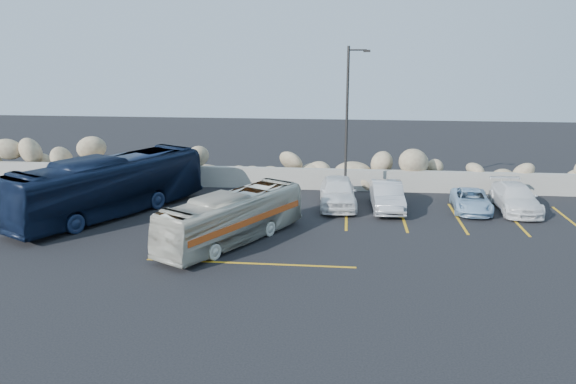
# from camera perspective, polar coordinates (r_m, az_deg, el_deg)

# --- Properties ---
(ground) EXTENTS (90.00, 90.00, 0.00)m
(ground) POSITION_cam_1_polar(r_m,az_deg,el_deg) (21.06, -1.29, -7.58)
(ground) COLOR black
(ground) RESTS_ON ground
(seawall) EXTENTS (60.00, 0.40, 1.20)m
(seawall) POSITION_cam_1_polar(r_m,az_deg,el_deg) (32.30, 1.40, 1.37)
(seawall) COLOR gray
(seawall) RESTS_ON ground
(riprap_pile) EXTENTS (54.00, 2.80, 2.60)m
(riprap_pile) POSITION_cam_1_polar(r_m,az_deg,el_deg) (33.32, 1.57, 3.00)
(riprap_pile) COLOR #988064
(riprap_pile) RESTS_ON ground
(parking_lines) EXTENTS (18.16, 9.36, 0.01)m
(parking_lines) POSITION_cam_1_polar(r_m,az_deg,el_deg) (26.24, 10.41, -3.31)
(parking_lines) COLOR gold
(parking_lines) RESTS_ON ground
(lamppost) EXTENTS (1.14, 0.18, 8.00)m
(lamppost) POSITION_cam_1_polar(r_m,az_deg,el_deg) (29.09, 6.10, 7.24)
(lamppost) COLOR #2B2826
(lamppost) RESTS_ON ground
(vintage_bus) EXTENTS (5.32, 7.50, 2.12)m
(vintage_bus) POSITION_cam_1_polar(r_m,az_deg,el_deg) (23.43, -5.65, -2.60)
(vintage_bus) COLOR beige
(vintage_bus) RESTS_ON ground
(tour_coach) EXTENTS (7.12, 10.28, 2.89)m
(tour_coach) POSITION_cam_1_polar(r_m,az_deg,el_deg) (28.36, -17.75, 0.59)
(tour_coach) COLOR #0F1A33
(tour_coach) RESTS_ON ground
(car_a) EXTENTS (2.05, 4.61, 1.54)m
(car_a) POSITION_cam_1_polar(r_m,az_deg,el_deg) (28.73, 5.08, 0.01)
(car_a) COLOR white
(car_a) RESTS_ON ground
(car_b) EXTENTS (1.63, 4.27, 1.39)m
(car_b) POSITION_cam_1_polar(r_m,az_deg,el_deg) (28.56, 10.02, -0.40)
(car_b) COLOR #B5B6BA
(car_b) RESTS_ON ground
(car_c) EXTENTS (1.83, 4.49, 1.30)m
(car_c) POSITION_cam_1_polar(r_m,az_deg,el_deg) (30.16, 22.08, -0.55)
(car_c) COLOR white
(car_c) RESTS_ON ground
(car_d) EXTENTS (2.03, 3.92, 1.06)m
(car_d) POSITION_cam_1_polar(r_m,az_deg,el_deg) (29.36, 18.12, -0.83)
(car_d) COLOR #9ABDDB
(car_d) RESTS_ON ground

